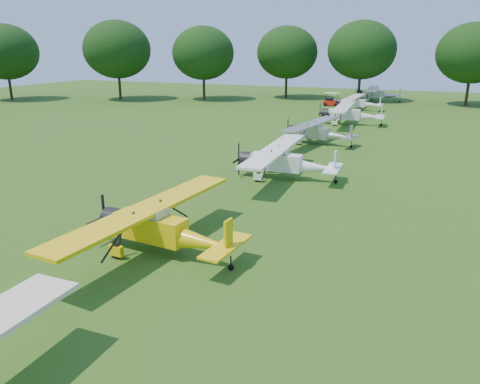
% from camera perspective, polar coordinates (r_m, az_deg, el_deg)
% --- Properties ---
extents(ground, '(160.00, 160.00, 0.00)m').
position_cam_1_polar(ground, '(27.82, -0.24, -0.90)').
color(ground, '#1E4912').
rests_on(ground, ground).
extents(tree_belt, '(137.36, 130.27, 14.52)m').
position_cam_1_polar(tree_belt, '(25.41, 7.61, 15.67)').
color(tree_belt, black).
rests_on(tree_belt, ground).
extents(aircraft_2, '(7.11, 11.32, 2.22)m').
position_cam_1_polar(aircraft_2, '(20.53, -9.73, -4.06)').
color(aircraft_2, yellow).
rests_on(aircraft_2, ground).
extents(aircraft_3, '(7.20, 11.46, 2.26)m').
position_cam_1_polar(aircraft_3, '(31.98, 5.39, 3.90)').
color(aircraft_3, white).
rests_on(aircraft_3, ground).
extents(aircraft_4, '(6.74, 10.68, 2.10)m').
position_cam_1_polar(aircraft_4, '(44.19, 9.44, 7.35)').
color(aircraft_4, '#B3B4B8').
rests_on(aircraft_4, ground).
extents(aircraft_5, '(7.44, 11.86, 2.33)m').
position_cam_1_polar(aircraft_5, '(56.24, 13.18, 9.38)').
color(aircraft_5, white).
rests_on(aircraft_5, ground).
extents(aircraft_6, '(6.54, 10.40, 2.05)m').
position_cam_1_polar(aircraft_6, '(69.49, 14.14, 10.61)').
color(aircraft_6, white).
rests_on(aircraft_6, ground).
extents(aircraft_7, '(7.53, 12.00, 2.36)m').
position_cam_1_polar(aircraft_7, '(81.82, 16.36, 11.50)').
color(aircraft_7, '#B3B4B8').
rests_on(aircraft_7, ground).
extents(golf_cart, '(2.37, 1.52, 1.97)m').
position_cam_1_polar(golf_cart, '(74.15, 11.06, 10.78)').
color(golf_cart, red).
rests_on(golf_cart, ground).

